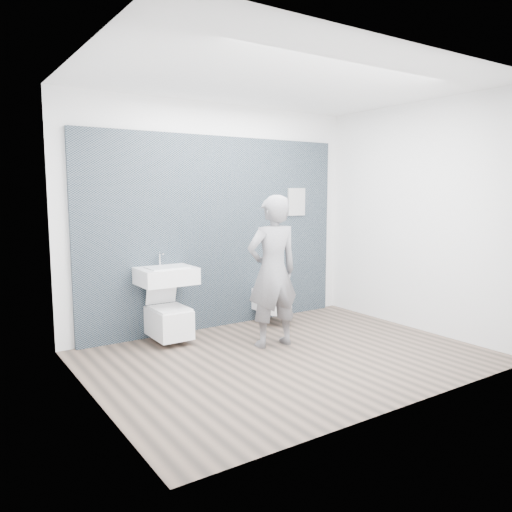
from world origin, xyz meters
TOP-DOWN VIEW (x-y plane):
  - ground at (0.00, 0.00)m, footprint 4.00×4.00m
  - room_shell at (0.00, 0.00)m, footprint 4.00×4.00m
  - tile_wall at (0.00, 1.47)m, footprint 3.60×0.06m
  - washbasin at (-0.83, 1.20)m, footprint 0.63×0.47m
  - toilet_square at (-0.83, 1.17)m, footprint 0.39×0.56m
  - toilet_rounded at (0.66, 1.15)m, footprint 0.34×0.57m
  - info_placard at (1.22, 1.43)m, footprint 0.28×0.03m
  - visitor at (0.09, 0.40)m, footprint 0.65×0.47m

SIDE VIEW (x-z plane):
  - ground at x=0.00m, z-range 0.00..0.00m
  - tile_wall at x=0.00m, z-range -1.20..1.20m
  - info_placard at x=1.22m, z-range -0.19..0.19m
  - toilet_square at x=-0.83m, z-range -0.12..0.63m
  - toilet_rounded at x=0.66m, z-range 0.16..0.47m
  - washbasin at x=-0.83m, z-range 0.54..1.01m
  - visitor at x=0.09m, z-range 0.00..1.68m
  - room_shell at x=0.00m, z-range -0.26..3.74m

